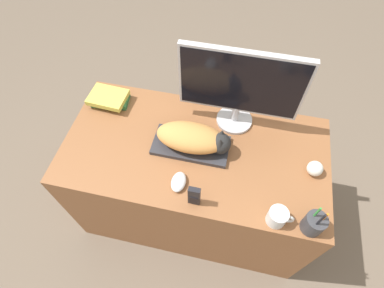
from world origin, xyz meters
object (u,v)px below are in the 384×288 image
Objects in this scene: keyboard at (191,145)px; book_stack at (109,98)px; monitor at (240,86)px; cat at (195,138)px; coffee_mug at (278,217)px; baseball at (315,169)px; pen_cup at (314,223)px; computer_mouse at (179,182)px; phone at (194,196)px.

keyboard is 1.77× the size of book_stack.
cat is at bearing -128.21° from monitor.
coffee_mug is 0.32m from baseball.
keyboard is 0.67m from pen_cup.
book_stack reaches higher than computer_mouse.
monitor is at bearing 48.20° from keyboard.
keyboard is 2.97× the size of phone.
pen_cup is at bearing -7.66° from computer_mouse.
coffee_mug is 0.58× the size of pen_cup.
keyboard is 3.37× the size of coffee_mug.
book_stack is at bearing 156.00° from pen_cup.
cat is 0.65m from pen_cup.
book_stack is (-0.60, 0.49, -0.03)m from phone.
monitor is 5.56× the size of computer_mouse.
baseball is at bearing 60.55° from coffee_mug.
baseball is 1.15m from book_stack.
coffee_mug is (0.26, -0.52, -0.22)m from monitor.
pen_cup reaches higher than computer_mouse.
phone is at bearing -39.41° from computer_mouse.
baseball is (0.59, -0.02, -0.05)m from cat.
book_stack is at bearing 140.68° from computer_mouse.
coffee_mug is at bearing -35.00° from cat.
baseball reaches higher than computer_mouse.
keyboard is 1.04× the size of cat.
pen_cup reaches higher than baseball.
monitor is at bearing 116.59° from coffee_mug.
cat is 1.89× the size of pen_cup.
cat is at bearing 0.00° from keyboard.
baseball is at bearing -10.77° from book_stack.
book_stack is at bearing 159.94° from cat.
cat reaches higher than book_stack.
coffee_mug is at bearing -10.07° from computer_mouse.
coffee_mug is (0.45, -0.30, 0.03)m from keyboard.
cat is 4.98× the size of baseball.
phone is (-0.37, 0.01, 0.02)m from coffee_mug.
keyboard is 0.65× the size of monitor.
book_stack is (-0.71, -0.02, -0.23)m from monitor.
baseball is (0.62, 0.20, 0.02)m from computer_mouse.
phone reaches higher than baseball.
keyboard is 0.22m from computer_mouse.
keyboard is 0.31m from phone.
pen_cup is at bearing -92.27° from baseball.
cat reaches higher than coffee_mug.
pen_cup is (0.61, -0.08, 0.03)m from computer_mouse.
monitor is at bearing 77.60° from phone.
pen_cup is at bearing -27.49° from cat.
baseball is 0.34× the size of book_stack.
monitor is at bearing 64.90° from computer_mouse.
keyboard is at bearing 178.38° from baseball.
phone is 0.77m from book_stack.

